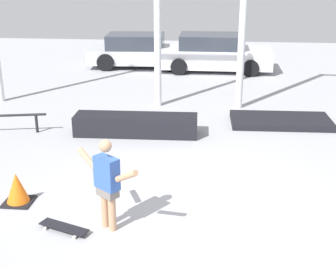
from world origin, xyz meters
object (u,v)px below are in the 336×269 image
(skateboarder, at_px, (107,181))
(skateboard, at_px, (64,227))
(manual_pad, at_px, (281,121))
(parked_car_white, at_px, (214,53))
(traffic_cone, at_px, (17,189))
(parked_car_silver, at_px, (139,51))
(grind_box, at_px, (136,125))

(skateboarder, distance_m, skateboard, 1.01)
(skateboarder, height_order, manual_pad, skateboarder)
(manual_pad, height_order, parked_car_white, parked_car_white)
(parked_car_white, bearing_deg, traffic_cone, -106.24)
(parked_car_white, xyz_separation_m, traffic_cone, (-3.24, -10.99, -0.40))
(manual_pad, bearing_deg, skateboard, -125.43)
(manual_pad, distance_m, parked_car_white, 6.51)
(skateboarder, height_order, parked_car_silver, skateboarder)
(skateboarder, xyz_separation_m, parked_car_silver, (-1.45, 12.10, -0.18))
(skateboard, xyz_separation_m, parked_car_white, (2.18, 11.79, 0.60))
(skateboard, bearing_deg, parked_car_silver, 114.47)
(skateboard, bearing_deg, manual_pad, 75.39)
(grind_box, relative_size, manual_pad, 1.16)
(parked_car_silver, distance_m, traffic_cone, 11.46)
(manual_pad, relative_size, parked_car_white, 0.60)
(parked_car_white, relative_size, traffic_cone, 7.67)
(parked_car_white, height_order, traffic_cone, parked_car_white)
(skateboarder, distance_m, parked_car_silver, 12.18)
(skateboard, xyz_separation_m, manual_pad, (3.95, 5.55, 0.01))
(parked_car_silver, xyz_separation_m, parked_car_white, (2.96, -0.46, 0.04))
(grind_box, bearing_deg, parked_car_white, 76.46)
(parked_car_white, bearing_deg, parked_car_silver, 171.32)
(grind_box, distance_m, traffic_cone, 3.86)
(skateboard, height_order, parked_car_silver, parked_car_silver)
(grind_box, distance_m, manual_pad, 3.74)
(parked_car_white, bearing_deg, grind_box, -103.37)
(manual_pad, bearing_deg, parked_car_white, 105.80)
(skateboard, relative_size, parked_car_silver, 0.21)
(grind_box, xyz_separation_m, parked_car_white, (1.78, 7.41, 0.42))
(manual_pad, distance_m, parked_car_silver, 8.22)
(manual_pad, xyz_separation_m, parked_car_silver, (-4.73, 6.70, 0.55))
(skateboarder, xyz_separation_m, skateboard, (-0.67, -0.16, -0.74))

